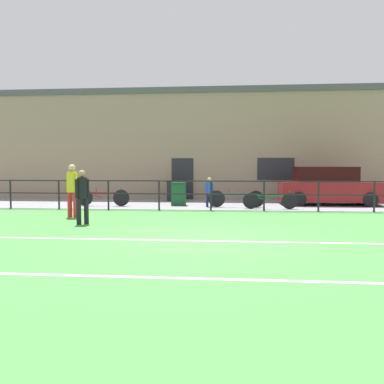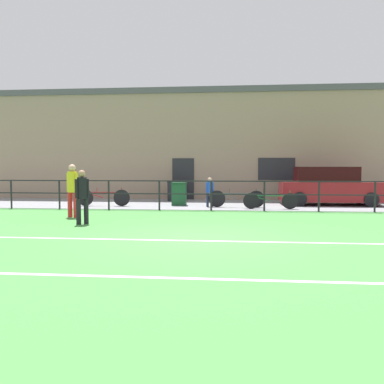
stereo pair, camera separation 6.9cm
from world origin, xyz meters
name	(u,v)px [view 2 (the right image)]	position (x,y,z in m)	size (l,w,h in m)	color
ground	(198,239)	(0.00, 0.00, -0.02)	(60.00, 44.00, 0.04)	#478C42
field_line_touchline	(197,241)	(0.00, -0.32, 0.00)	(36.00, 0.11, 0.00)	white
field_line_hash	(179,278)	(0.00, -3.41, 0.00)	(36.00, 0.11, 0.00)	white
pavement_strip	(214,204)	(0.00, 8.50, 0.01)	(48.00, 5.00, 0.02)	gray
perimeter_fence	(211,191)	(0.00, 6.00, 0.75)	(36.07, 0.07, 1.15)	black
clubhouse_facade	(217,145)	(0.00, 12.20, 2.84)	(28.00, 2.56, 5.66)	gray
player_goalkeeper	(82,193)	(-3.55, 2.02, 0.90)	(0.33, 0.34, 1.58)	black
player_striker	(73,187)	(-4.46, 3.53, 1.00)	(0.45, 0.31, 1.75)	red
spectator_child	(210,190)	(-0.13, 7.33, 0.71)	(0.33, 0.21, 1.21)	#232D4C
parked_car_red	(329,187)	(4.98, 8.64, 0.80)	(4.25, 1.79, 1.65)	maroon
bicycle_parked_0	(270,201)	(2.28, 6.67, 0.35)	(2.13, 0.04, 0.73)	black
bicycle_parked_1	(103,197)	(-4.61, 7.20, 0.38)	(2.27, 0.04, 0.78)	black
bicycle_parked_2	(236,199)	(0.97, 7.20, 0.38)	(2.28, 0.04, 0.77)	black
trash_bin_0	(175,191)	(-1.97, 10.05, 0.51)	(0.67, 0.57, 0.98)	black
trash_bin_1	(179,194)	(-1.47, 7.84, 0.52)	(0.63, 0.53, 0.98)	#194C28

